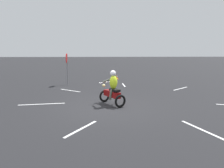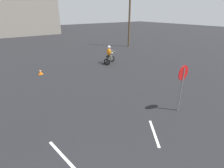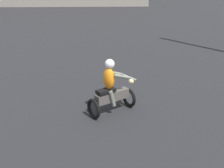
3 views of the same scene
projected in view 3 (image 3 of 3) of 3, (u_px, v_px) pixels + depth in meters
The scene contains 1 object.
motorcycle_rider_background at pixel (111, 90), 9.01m from camera, with size 1.49×1.30×1.66m.
Camera 3 is at (8.10, 3.21, 4.15)m, focal length 50.00 mm.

